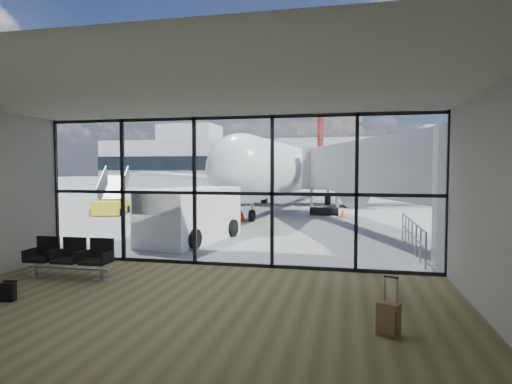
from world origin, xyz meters
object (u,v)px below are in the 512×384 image
at_px(suitcase, 388,319).
at_px(mobile_stairs, 111,205).
at_px(backpack, 8,292).
at_px(airliner, 297,170).
at_px(belt_loader, 220,197).
at_px(seating_row, 71,256).
at_px(service_van, 190,214).

height_order(suitcase, mobile_stairs, mobile_stairs).
xyz_separation_m(backpack, airliner, (2.96, 29.29, 2.67)).
relative_size(backpack, belt_loader, 0.12).
height_order(belt_loader, mobile_stairs, mobile_stairs).
distance_m(seating_row, suitcase, 8.39).
relative_size(backpack, suitcase, 0.44).
relative_size(suitcase, belt_loader, 0.28).
xyz_separation_m(service_van, mobile_stairs, (-8.90, 9.00, -0.50)).
relative_size(backpack, service_van, 0.09).
relative_size(service_van, belt_loader, 1.41).
distance_m(suitcase, service_van, 11.14).
distance_m(airliner, service_van, 21.09).
bearing_deg(airliner, suitcase, -76.75).
bearing_deg(backpack, suitcase, -15.78).
bearing_deg(backpack, belt_loader, 83.69).
xyz_separation_m(backpack, suitcase, (8.02, -0.29, 0.09)).
relative_size(airliner, service_van, 7.02).
xyz_separation_m(suitcase, belt_loader, (-11.64, 28.17, 0.23)).
height_order(backpack, service_van, service_van).
relative_size(seating_row, airliner, 0.07).
height_order(suitcase, belt_loader, belt_loader).
height_order(backpack, belt_loader, belt_loader).
distance_m(suitcase, belt_loader, 30.48).
height_order(suitcase, airliner, airliner).
relative_size(seating_row, service_van, 0.46).
bearing_deg(backpack, service_van, 69.20).
height_order(seating_row, backpack, seating_row).
height_order(seating_row, airliner, airliner).
distance_m(suitcase, airliner, 30.12).
bearing_deg(backpack, airliner, 70.53).
height_order(suitcase, service_van, service_van).
bearing_deg(mobile_stairs, seating_row, -79.19).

